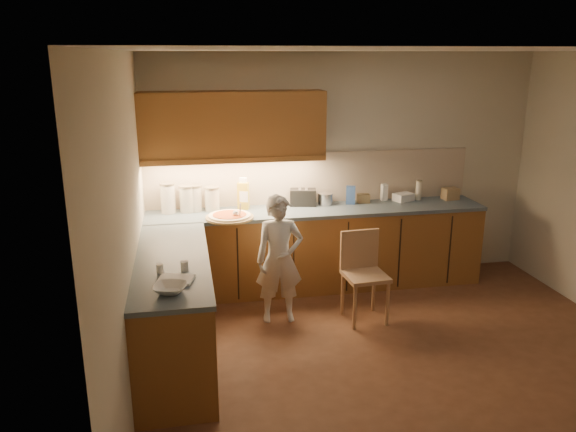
% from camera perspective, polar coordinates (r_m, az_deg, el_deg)
% --- Properties ---
extents(room, '(4.54, 4.50, 2.62)m').
position_cam_1_polar(room, '(4.60, 12.72, 4.53)').
color(room, '#55301D').
rests_on(room, ground).
extents(l_counter, '(3.77, 2.62, 0.92)m').
position_cam_1_polar(l_counter, '(5.85, -1.27, -5.02)').
color(l_counter, brown).
rests_on(l_counter, ground).
extents(backsplash, '(3.75, 0.02, 0.58)m').
position_cam_1_polar(backsplash, '(6.43, 2.42, 3.91)').
color(backsplash, '#BFAC94').
rests_on(backsplash, l_counter).
extents(upper_cabinets, '(1.95, 0.36, 0.73)m').
position_cam_1_polar(upper_cabinets, '(6.02, -5.63, 9.18)').
color(upper_cabinets, brown).
rests_on(upper_cabinets, ground).
extents(pizza_on_board, '(0.50, 0.50, 0.20)m').
position_cam_1_polar(pizza_on_board, '(5.87, -5.93, -0.05)').
color(pizza_on_board, tan).
rests_on(pizza_on_board, l_counter).
extents(child, '(0.48, 0.33, 1.28)m').
position_cam_1_polar(child, '(5.50, -0.88, -4.42)').
color(child, silver).
rests_on(child, ground).
extents(wooden_chair, '(0.43, 0.43, 0.89)m').
position_cam_1_polar(wooden_chair, '(5.64, 7.62, -5.36)').
color(wooden_chair, tan).
rests_on(wooden_chair, ground).
extents(mixing_bowl, '(0.29, 0.29, 0.06)m').
position_cam_1_polar(mixing_bowl, '(4.15, -11.87, -7.22)').
color(mixing_bowl, white).
rests_on(mixing_bowl, l_counter).
extents(canister_a, '(0.17, 0.17, 0.33)m').
position_cam_1_polar(canister_a, '(6.15, -12.10, 1.82)').
color(canister_a, white).
rests_on(canister_a, l_counter).
extents(canister_b, '(0.17, 0.17, 0.29)m').
position_cam_1_polar(canister_b, '(6.16, -10.22, 1.75)').
color(canister_b, beige).
rests_on(canister_b, l_counter).
extents(canister_c, '(0.15, 0.15, 0.29)m').
position_cam_1_polar(canister_c, '(6.18, -9.41, 1.82)').
color(canister_c, silver).
rests_on(canister_c, l_counter).
extents(canister_d, '(0.17, 0.17, 0.27)m').
position_cam_1_polar(canister_d, '(6.16, -7.71, 1.76)').
color(canister_d, beige).
rests_on(canister_d, l_counter).
extents(oil_jug, '(0.14, 0.12, 0.35)m').
position_cam_1_polar(oil_jug, '(6.19, -4.56, 2.17)').
color(oil_jug, gold).
rests_on(oil_jug, l_counter).
extents(toaster, '(0.32, 0.22, 0.19)m').
position_cam_1_polar(toaster, '(6.34, 1.53, 1.92)').
color(toaster, black).
rests_on(toaster, l_counter).
extents(steel_pot, '(0.18, 0.18, 0.14)m').
position_cam_1_polar(steel_pot, '(6.38, 3.82, 1.75)').
color(steel_pot, '#B5B5BA').
rests_on(steel_pot, l_counter).
extents(blue_box, '(0.12, 0.10, 0.21)m').
position_cam_1_polar(blue_box, '(6.44, 6.38, 2.13)').
color(blue_box, '#2F4F8F').
rests_on(blue_box, l_counter).
extents(card_box_a, '(0.14, 0.11, 0.10)m').
position_cam_1_polar(card_box_a, '(6.52, 7.66, 1.79)').
color(card_box_a, tan).
rests_on(card_box_a, l_counter).
extents(white_bottle, '(0.07, 0.07, 0.19)m').
position_cam_1_polar(white_bottle, '(6.65, 9.75, 2.39)').
color(white_bottle, white).
rests_on(white_bottle, l_counter).
extents(flat_pack, '(0.26, 0.22, 0.09)m').
position_cam_1_polar(flat_pack, '(6.69, 11.65, 1.90)').
color(flat_pack, white).
rests_on(flat_pack, l_counter).
extents(tall_jar, '(0.08, 0.08, 0.23)m').
position_cam_1_polar(tall_jar, '(6.75, 13.13, 2.59)').
color(tall_jar, white).
rests_on(tall_jar, l_counter).
extents(card_box_b, '(0.19, 0.15, 0.14)m').
position_cam_1_polar(card_box_b, '(6.88, 16.17, 2.20)').
color(card_box_b, tan).
rests_on(card_box_b, l_counter).
extents(dough_cloth, '(0.30, 0.26, 0.02)m').
position_cam_1_polar(dough_cloth, '(4.35, -11.35, -6.35)').
color(dough_cloth, white).
rests_on(dough_cloth, l_counter).
extents(spice_jar_a, '(0.06, 0.06, 0.07)m').
position_cam_1_polar(spice_jar_a, '(4.52, -12.89, -5.21)').
color(spice_jar_a, white).
rests_on(spice_jar_a, l_counter).
extents(spice_jar_b, '(0.08, 0.08, 0.08)m').
position_cam_1_polar(spice_jar_b, '(4.51, -10.47, -5.04)').
color(spice_jar_b, silver).
rests_on(spice_jar_b, l_counter).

